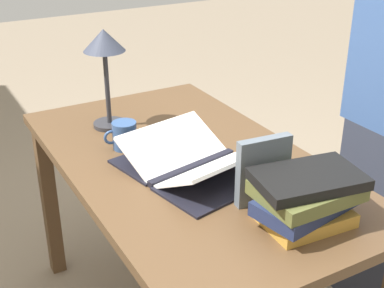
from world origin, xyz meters
The scene contains 7 objects.
reading_desk centered at (0.00, 0.00, 0.67)m, with size 1.37×0.78×0.77m.
open_book centered at (-0.07, 0.02, 0.80)m, with size 0.52×0.44×0.10m.
book_stack_tall centered at (-0.48, -0.10, 0.85)m, with size 0.23×0.31×0.15m.
book_standing_upright centered at (-0.34, -0.06, 0.87)m, with size 0.05×0.17×0.20m.
reading_lamp centered at (0.40, 0.12, 1.06)m, with size 0.15×0.15×0.38m.
coffee_mug centered at (0.19, 0.15, 0.82)m, with size 0.09×0.12×0.10m.
pencil centered at (-0.04, -0.19, 0.77)m, with size 0.09×0.13×0.01m.
Camera 1 is at (-1.41, 0.78, 1.60)m, focal length 50.00 mm.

